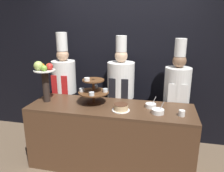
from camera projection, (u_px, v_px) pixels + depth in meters
name	position (u px, v px, depth m)	size (l,w,h in m)	color
wall_back	(123.00, 56.00, 3.58)	(10.00, 0.06, 2.80)	black
buffet_counter	(110.00, 136.00, 2.99)	(2.17, 0.67, 0.88)	brown
tiered_stand	(93.00, 90.00, 2.91)	(0.41, 0.41, 0.38)	brown
fruit_pedestal	(44.00, 75.00, 2.94)	(0.29, 0.29, 0.57)	#2D231E
cake_round	(121.00, 107.00, 2.72)	(0.22, 0.22, 0.09)	white
cup_white	(182.00, 113.00, 2.56)	(0.07, 0.07, 0.07)	white
serving_bowl_near	(158.00, 111.00, 2.63)	(0.15, 0.15, 0.16)	white
serving_bowl_far	(151.00, 105.00, 2.82)	(0.14, 0.14, 0.16)	white
chef_left	(65.00, 85.00, 3.53)	(0.37, 0.37, 1.80)	#38332D
chef_center_left	(121.00, 90.00, 3.34)	(0.41, 0.41, 1.76)	#38332D
chef_center_right	(176.00, 95.00, 3.17)	(0.37, 0.37, 1.73)	#38332D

